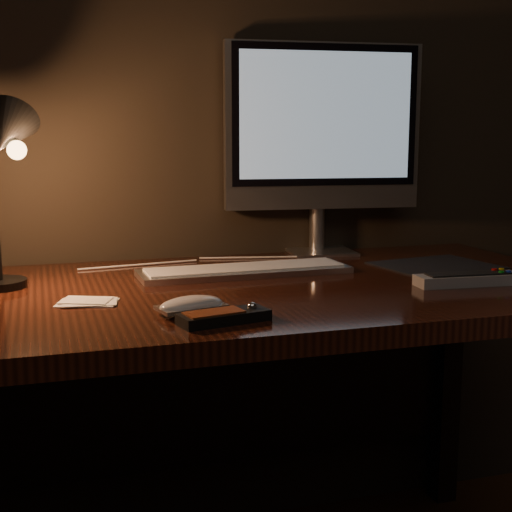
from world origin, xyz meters
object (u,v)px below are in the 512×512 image
object	(u,v)px
keyboard	(245,270)
tv_remote	(468,279)
desk	(213,338)
mouse	(191,308)
desk_lamp	(4,161)
media_remote	(224,316)
monitor	(323,131)

from	to	relation	value
keyboard	tv_remote	xyz separation A→B (m)	(0.41, -0.25, 0.00)
tv_remote	desk	bearing A→B (deg)	161.86
desk	mouse	size ratio (longest dim) A/B	13.69
mouse	desk_lamp	world-z (taller)	desk_lamp
media_remote	tv_remote	xyz separation A→B (m)	(0.56, 0.14, 0.00)
monitor	mouse	size ratio (longest dim) A/B	4.59
keyboard	mouse	distance (m)	0.37
keyboard	desk_lamp	size ratio (longest dim) A/B	1.24
desk	keyboard	world-z (taller)	keyboard
mouse	media_remote	world-z (taller)	media_remote
media_remote	desk_lamp	xyz separation A→B (m)	(-0.34, 0.37, 0.25)
mouse	media_remote	size ratio (longest dim) A/B	0.73
media_remote	tv_remote	distance (m)	0.58
desk	desk_lamp	world-z (taller)	desk_lamp
keyboard	tv_remote	world-z (taller)	tv_remote
desk	keyboard	distance (m)	0.17
tv_remote	desk_lamp	world-z (taller)	desk_lamp
mouse	monitor	bearing A→B (deg)	36.07
desk	keyboard	bearing A→B (deg)	27.33
tv_remote	desk_lamp	size ratio (longest dim) A/B	0.60
mouse	desk	bearing A→B (deg)	56.27
keyboard	mouse	world-z (taller)	mouse
monitor	media_remote	xyz separation A→B (m)	(-0.42, -0.60, -0.31)
desk	tv_remote	bearing A→B (deg)	-22.49
mouse	desk_lamp	xyz separation A→B (m)	(-0.30, 0.29, 0.25)
desk	monitor	world-z (taller)	monitor
desk_lamp	tv_remote	bearing A→B (deg)	-22.70
keyboard	media_remote	size ratio (longest dim) A/B	2.95
desk	desk_lamp	distance (m)	0.56
mouse	tv_remote	world-z (taller)	tv_remote
monitor	mouse	xyz separation A→B (m)	(-0.46, -0.53, -0.31)
desk	tv_remote	xyz separation A→B (m)	(0.49, -0.20, 0.14)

